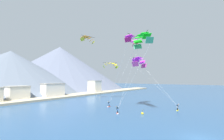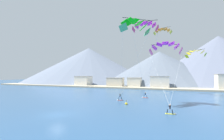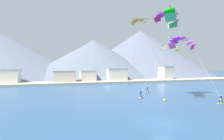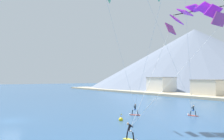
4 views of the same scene
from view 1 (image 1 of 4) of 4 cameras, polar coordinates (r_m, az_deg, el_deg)
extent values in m
plane|color=navy|center=(23.98, 30.50, -21.74)|extent=(400.00, 400.00, 0.00)
cube|color=#E54C33|center=(42.77, -1.22, -13.78)|extent=(1.50, 0.72, 0.07)
cylinder|color=#14232D|center=(43.06, -0.98, -13.21)|extent=(0.24, 0.15, 0.68)
cylinder|color=#14232D|center=(42.36, -1.47, -13.37)|extent=(0.24, 0.15, 0.68)
cube|color=blue|center=(42.64, -1.22, -12.79)|extent=(0.27, 0.32, 0.12)
cylinder|color=#14232D|center=(42.63, -1.33, -12.37)|extent=(0.27, 0.41, 0.58)
cylinder|color=#14232D|center=(42.66, -1.14, -12.15)|extent=(0.17, 0.49, 0.37)
cylinder|color=#14232D|center=(42.47, -1.27, -12.19)|extent=(0.17, 0.49, 0.37)
cylinder|color=black|center=(42.49, -0.98, -12.22)|extent=(0.52, 0.14, 0.03)
sphere|color=beige|center=(42.64, -1.49, -11.89)|extent=(0.21, 0.21, 0.21)
cone|color=white|center=(42.00, -1.78, -13.88)|extent=(0.37, 0.41, 0.36)
cube|color=yellow|center=(41.25, 23.66, -13.88)|extent=(1.48, 0.62, 0.07)
cylinder|color=black|center=(40.79, 23.58, -13.45)|extent=(0.25, 0.15, 0.71)
cylinder|color=black|center=(41.57, 23.71, -13.26)|extent=(0.25, 0.15, 0.71)
cube|color=white|center=(41.11, 23.64, -12.82)|extent=(0.26, 0.32, 0.12)
cylinder|color=black|center=(41.05, 23.78, -12.37)|extent=(0.26, 0.46, 0.61)
cylinder|color=black|center=(40.92, 23.61, -12.16)|extent=(0.14, 0.52, 0.39)
cylinder|color=black|center=(41.15, 23.65, -12.11)|extent=(0.14, 0.52, 0.39)
cylinder|color=black|center=(41.06, 23.38, -12.18)|extent=(0.52, 0.10, 0.03)
sphere|color=tan|center=(40.97, 24.00, -11.87)|extent=(0.22, 0.22, 0.22)
cone|color=white|center=(42.09, 23.80, -13.57)|extent=(0.34, 0.39, 0.36)
cube|color=#E54C33|center=(34.73, 2.16, -16.21)|extent=(1.37, 1.28, 0.07)
cylinder|color=#14232D|center=(35.03, 2.08, -15.45)|extent=(0.26, 0.25, 0.72)
cylinder|color=#14232D|center=(34.26, 2.23, -15.72)|extent=(0.26, 0.25, 0.72)
cube|color=blue|center=(34.56, 2.15, -14.95)|extent=(0.37, 0.38, 0.12)
cylinder|color=#14232D|center=(34.49, 1.98, -14.42)|extent=(0.44, 0.45, 0.61)
cylinder|color=#14232D|center=(34.58, 2.13, -14.10)|extent=(0.40, 0.44, 0.40)
cylinder|color=#14232D|center=(34.35, 2.17, -14.17)|extent=(0.40, 0.44, 0.40)
cylinder|color=black|center=(34.49, 2.46, -14.17)|extent=(0.41, 0.37, 0.03)
sphere|color=brown|center=(34.40, 1.72, -13.82)|extent=(0.22, 0.22, 0.22)
cone|color=white|center=(33.87, 2.32, -16.43)|extent=(0.46, 0.47, 0.36)
cube|color=#B1175D|center=(42.86, 8.88, 9.64)|extent=(0.71, 1.67, 1.18)
cube|color=#DC24D3|center=(42.44, 8.36, 10.90)|extent=(1.03, 1.71, 1.02)
cube|color=#DC24D3|center=(41.73, 7.79, 11.89)|extent=(1.26, 1.74, 0.75)
cube|color=#DC24D3|center=(40.82, 7.20, 12.51)|extent=(1.38, 1.74, 0.39)
cube|color=#DC24D3|center=(39.79, 6.68, 12.65)|extent=(1.44, 1.72, 0.75)
cube|color=#DC24D3|center=(38.76, 6.29, 12.27)|extent=(1.36, 1.68, 1.02)
cube|color=#B1175D|center=(37.85, 6.09, 11.38)|extent=(1.16, 1.63, 1.18)
cylinder|color=black|center=(40.62, 8.15, 12.77)|extent=(5.69, 0.15, 0.10)
cylinder|color=silver|center=(41.83, 4.11, -1.58)|extent=(4.09, 6.28, 15.68)
cylinder|color=silver|center=(39.11, 2.33, -1.46)|extent=(1.88, 7.25, 15.68)
cube|color=#B03B8C|center=(40.40, 8.84, 2.27)|extent=(1.14, 1.75, 1.42)
cube|color=#D125E1|center=(41.31, 9.02, 3.58)|extent=(1.44, 1.78, 1.25)
cube|color=#D125E1|center=(42.47, 9.46, 4.32)|extent=(1.57, 1.81, 0.91)
cube|color=#D125E1|center=(43.70, 10.07, 4.42)|extent=(1.50, 1.83, 0.44)
cube|color=#D125E1|center=(44.84, 10.76, 3.92)|extent=(1.34, 1.82, 0.91)
cube|color=#D125E1|center=(45.74, 11.45, 2.93)|extent=(1.17, 1.81, 1.25)
cube|color=#B03B8C|center=(46.31, 12.04, 1.58)|extent=(0.87, 1.78, 1.42)
cylinder|color=black|center=(43.97, 9.15, 4.17)|extent=(6.33, 1.86, 0.10)
cylinder|color=silver|center=(39.96, 16.14, -5.49)|extent=(4.23, 9.10, 9.83)
cylinder|color=silver|center=(43.27, 17.44, -5.30)|extent=(2.69, 9.67, 9.83)
cube|color=#3FA871|center=(39.99, 9.72, 8.84)|extent=(1.73, 2.11, 1.54)
cube|color=#0CCA12|center=(39.43, 9.82, 10.64)|extent=(2.06, 2.35, 1.41)
cube|color=#0CCA12|center=(38.53, 10.26, 12.09)|extent=(2.32, 2.43, 1.07)
cube|color=#0CCA12|center=(37.40, 11.02, 12.98)|extent=(2.47, 2.38, 0.58)
cube|color=#0CCA12|center=(36.19, 12.01, 13.14)|extent=(2.50, 2.20, 1.07)
cube|color=#0CCA12|center=(35.07, 13.11, 12.46)|extent=(2.43, 1.88, 1.41)
cube|color=#3FA871|center=(34.23, 14.12, 10.99)|extent=(2.23, 1.48, 1.54)
cylinder|color=black|center=(37.83, 12.28, 13.14)|extent=(5.32, 4.14, 0.10)
cylinder|color=silver|center=(36.54, 6.44, -2.31)|extent=(7.16, 1.30, 14.27)
cylinder|color=silver|center=(33.28, 8.49, -2.19)|extent=(2.75, 6.72, 14.27)
cube|color=olive|center=(58.83, -3.14, 1.25)|extent=(1.49, 1.43, 1.21)
cube|color=yellow|center=(58.98, -2.43, 2.05)|extent=(1.68, 1.61, 1.06)
cube|color=yellow|center=(59.25, -1.51, 2.56)|extent=(1.75, 1.74, 0.78)
cube|color=yellow|center=(59.63, -0.51, 2.71)|extent=(1.72, 1.81, 0.41)
cube|color=yellow|center=(60.06, 0.45, 2.48)|extent=(1.60, 1.80, 0.78)
cube|color=yellow|center=(60.48, 1.25, 1.91)|extent=(1.38, 1.76, 1.06)
cube|color=olive|center=(60.86, 1.80, 1.09)|extent=(1.08, 1.65, 1.21)
cylinder|color=black|center=(60.22, -0.73, 2.77)|extent=(4.29, 3.91, 0.10)
cube|color=#A6AF27|center=(57.66, -7.19, 10.39)|extent=(1.02, 1.48, 1.25)
cube|color=#C78427|center=(57.50, -7.86, 11.23)|extent=(1.18, 1.49, 1.13)
cube|color=#C78427|center=(57.07, -8.64, 11.87)|extent=(1.20, 1.49, 0.89)
cube|color=#C78427|center=(56.42, -9.45, 12.25)|extent=(1.17, 1.49, 0.55)
cube|color=#C78427|center=(55.61, -10.21, 12.30)|extent=(1.29, 1.48, 0.89)
cube|color=#C78427|center=(54.74, -10.83, 12.02)|extent=(1.27, 1.47, 1.13)
cube|color=#A6AF27|center=(53.89, -11.23, 11.41)|extent=(1.10, 1.46, 1.25)
cylinder|color=black|center=(56.04, -8.98, 12.56)|extent=(5.51, 1.57, 0.10)
sphere|color=yellow|center=(34.84, 11.51, -15.90)|extent=(0.56, 0.56, 0.56)
cylinder|color=black|center=(34.74, 11.50, -15.10)|extent=(0.04, 0.04, 0.44)
cube|color=yellow|center=(34.78, 11.56, -14.78)|extent=(0.18, 0.01, 0.12)
cube|color=tan|center=(60.54, -30.90, -9.94)|extent=(180.00, 10.00, 0.70)
cube|color=silver|center=(67.48, -21.60, -7.34)|extent=(8.45, 4.71, 5.67)
cube|color=#9D9992|center=(67.33, -21.55, -4.80)|extent=(8.78, 4.90, 0.30)
cube|color=silver|center=(83.36, -6.69, -6.45)|extent=(5.04, 5.82, 6.59)
cube|color=#99958B|center=(83.25, -6.67, -4.08)|extent=(5.25, 6.06, 0.30)
cube|color=silver|center=(64.08, -32.40, -7.60)|extent=(6.50, 5.96, 4.93)
cube|color=#99958B|center=(63.92, -32.33, -5.27)|extent=(6.76, 6.19, 0.30)
cone|color=slate|center=(131.11, -19.37, 0.92)|extent=(104.92, 104.92, 34.43)
cone|color=slate|center=(103.04, -34.34, -0.49)|extent=(83.92, 83.92, 23.85)
camera|label=2|loc=(42.77, 60.06, -3.67)|focal=24.00mm
camera|label=3|loc=(18.49, 93.59, -1.79)|focal=28.00mm
camera|label=4|loc=(57.46, 41.26, -4.72)|focal=40.00mm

